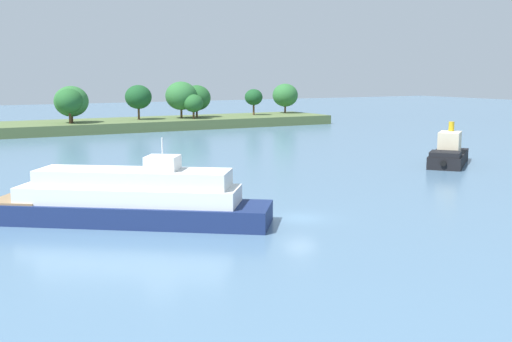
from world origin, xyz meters
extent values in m
plane|color=slate|center=(0.00, 0.00, 0.00)|extent=(400.00, 400.00, 0.00)
cube|color=#566B3D|center=(14.17, 85.20, 0.98)|extent=(86.94, 16.67, 1.96)
cylinder|color=#513823|center=(0.50, 81.13, 3.08)|extent=(0.44, 0.44, 2.25)
ellipsoid|color=#235B28|center=(0.50, 81.13, 6.25)|extent=(5.11, 5.11, 4.60)
cylinder|color=#513823|center=(1.27, 82.93, 2.72)|extent=(0.44, 0.44, 1.52)
ellipsoid|color=#2D6B33|center=(1.27, 82.93, 6.08)|extent=(6.50, 6.50, 5.85)
cylinder|color=#513823|center=(15.20, 84.65, 3.19)|extent=(0.44, 0.44, 2.47)
ellipsoid|color=#194C23|center=(15.20, 84.65, 6.59)|extent=(5.40, 5.40, 4.86)
cylinder|color=#513823|center=(24.47, 84.44, 2.99)|extent=(0.44, 0.44, 2.07)
ellipsoid|color=#2D6B33|center=(24.47, 84.44, 6.67)|extent=(6.61, 6.61, 5.95)
cylinder|color=#513823|center=(25.99, 81.50, 2.75)|extent=(0.44, 0.44, 1.60)
ellipsoid|color=#235B28|center=(25.99, 81.50, 5.20)|extent=(4.12, 4.12, 3.71)
cylinder|color=#513823|center=(28.46, 85.50, 2.84)|extent=(0.44, 0.44, 1.76)
ellipsoid|color=#235B28|center=(28.46, 85.50, 6.13)|extent=(6.02, 6.02, 5.42)
cylinder|color=#513823|center=(42.73, 86.07, 3.17)|extent=(0.44, 0.44, 2.43)
ellipsoid|color=#194C23|center=(42.73, 86.07, 5.99)|extent=(4.03, 4.03, 3.62)
cylinder|color=#513823|center=(52.61, 88.58, 2.87)|extent=(0.44, 0.44, 1.82)
ellipsoid|color=#2D6B33|center=(52.61, 88.58, 6.18)|extent=(6.01, 6.01, 5.41)
cube|color=navy|center=(-12.50, 5.13, 0.80)|extent=(20.71, 17.16, 1.60)
cube|color=white|center=(-12.50, 5.13, 2.25)|extent=(16.37, 13.68, 1.30)
cube|color=white|center=(-12.18, 4.89, 3.55)|extent=(14.24, 11.88, 1.30)
cube|color=white|center=(-10.29, 3.51, 4.75)|extent=(3.31, 3.29, 1.10)
cube|color=#937551|center=(-19.56, 10.33, 1.68)|extent=(5.93, 6.08, 0.16)
cylinder|color=silver|center=(-10.29, 3.51, 6.00)|extent=(0.10, 0.10, 1.40)
cube|color=black|center=(33.14, 16.76, 0.75)|extent=(11.73, 10.54, 1.49)
cube|color=black|center=(29.90, 14.14, 1.79)|extent=(4.82, 4.85, 0.60)
cube|color=beige|center=(33.37, 16.95, 2.79)|extent=(4.85, 4.61, 2.60)
cylinder|color=gold|center=(34.53, 17.89, 4.69)|extent=(0.70, 0.70, 1.20)
cylinder|color=black|center=(28.43, 12.96, 0.90)|extent=(0.67, 0.73, 0.70)
cylinder|color=green|center=(0.60, 27.83, 0.60)|extent=(0.70, 0.70, 1.20)
cone|color=green|center=(0.60, 27.83, 1.55)|extent=(0.49, 0.49, 0.70)
camera|label=1|loc=(-27.58, -42.67, 11.62)|focal=45.35mm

